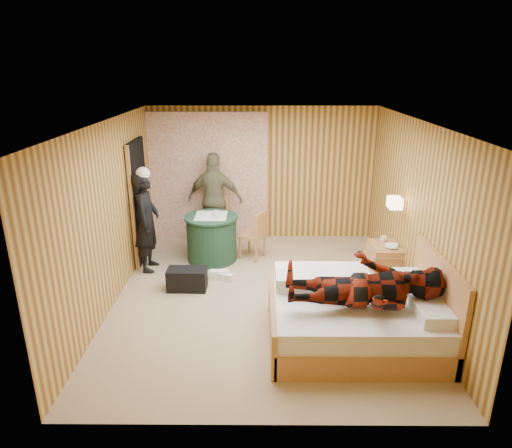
{
  "coord_description": "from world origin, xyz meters",
  "views": [
    {
      "loc": [
        -0.06,
        -5.91,
        3.19
      ],
      "look_at": [
        -0.1,
        0.21,
        1.05
      ],
      "focal_mm": 32.0,
      "sensor_mm": 36.0,
      "label": 1
    }
  ],
  "objects_px": {
    "bed": "(356,316)",
    "nightstand": "(384,262)",
    "wall_lamp": "(395,203)",
    "chair_far": "(216,217)",
    "round_table": "(212,238)",
    "man_at_table": "(215,199)",
    "woman_standing": "(147,222)",
    "man_on_bed": "(367,275)",
    "chair_near": "(256,232)",
    "duffel_bag": "(187,279)"
  },
  "relations": [
    {
      "from": "bed",
      "to": "nightstand",
      "type": "height_order",
      "value": "bed"
    },
    {
      "from": "wall_lamp",
      "to": "bed",
      "type": "bearing_deg",
      "value": -117.82
    },
    {
      "from": "bed",
      "to": "chair_far",
      "type": "height_order",
      "value": "bed"
    },
    {
      "from": "round_table",
      "to": "man_at_table",
      "type": "bearing_deg",
      "value": 90.0
    },
    {
      "from": "woman_standing",
      "to": "bed",
      "type": "bearing_deg",
      "value": -124.66
    },
    {
      "from": "man_at_table",
      "to": "man_on_bed",
      "type": "bearing_deg",
      "value": 129.66
    },
    {
      "from": "nightstand",
      "to": "chair_far",
      "type": "xyz_separation_m",
      "value": [
        -2.73,
        1.49,
        0.24
      ]
    },
    {
      "from": "man_at_table",
      "to": "chair_far",
      "type": "bearing_deg",
      "value": 115.42
    },
    {
      "from": "bed",
      "to": "chair_near",
      "type": "height_order",
      "value": "bed"
    },
    {
      "from": "chair_near",
      "to": "man_on_bed",
      "type": "distance_m",
      "value": 3.01
    },
    {
      "from": "wall_lamp",
      "to": "man_at_table",
      "type": "distance_m",
      "value": 3.27
    },
    {
      "from": "round_table",
      "to": "man_on_bed",
      "type": "height_order",
      "value": "man_on_bed"
    },
    {
      "from": "bed",
      "to": "nightstand",
      "type": "xyz_separation_m",
      "value": [
        0.76,
        1.63,
        -0.01
      ]
    },
    {
      "from": "nightstand",
      "to": "duffel_bag",
      "type": "relative_size",
      "value": 1.05
    },
    {
      "from": "nightstand",
      "to": "man_at_table",
      "type": "height_order",
      "value": "man_at_table"
    },
    {
      "from": "wall_lamp",
      "to": "duffel_bag",
      "type": "height_order",
      "value": "wall_lamp"
    },
    {
      "from": "chair_near",
      "to": "woman_standing",
      "type": "bearing_deg",
      "value": -46.88
    },
    {
      "from": "chair_near",
      "to": "wall_lamp",
      "type": "bearing_deg",
      "value": 94.21
    },
    {
      "from": "bed",
      "to": "woman_standing",
      "type": "xyz_separation_m",
      "value": [
        -2.97,
        2.03,
        0.5
      ]
    },
    {
      "from": "man_at_table",
      "to": "round_table",
      "type": "bearing_deg",
      "value": 99.05
    },
    {
      "from": "bed",
      "to": "chair_far",
      "type": "xyz_separation_m",
      "value": [
        -1.97,
        3.13,
        0.22
      ]
    },
    {
      "from": "chair_near",
      "to": "man_at_table",
      "type": "height_order",
      "value": "man_at_table"
    },
    {
      "from": "man_on_bed",
      "to": "round_table",
      "type": "bearing_deg",
      "value": 127.26
    },
    {
      "from": "duffel_bag",
      "to": "round_table",
      "type": "bearing_deg",
      "value": 77.65
    },
    {
      "from": "chair_far",
      "to": "woman_standing",
      "type": "height_order",
      "value": "woman_standing"
    },
    {
      "from": "round_table",
      "to": "man_on_bed",
      "type": "relative_size",
      "value": 0.51
    },
    {
      "from": "nightstand",
      "to": "man_at_table",
      "type": "bearing_deg",
      "value": 150.73
    },
    {
      "from": "round_table",
      "to": "duffel_bag",
      "type": "distance_m",
      "value": 1.17
    },
    {
      "from": "nightstand",
      "to": "chair_far",
      "type": "height_order",
      "value": "chair_far"
    },
    {
      "from": "wall_lamp",
      "to": "duffel_bag",
      "type": "relative_size",
      "value": 0.45
    },
    {
      "from": "wall_lamp",
      "to": "woman_standing",
      "type": "distance_m",
      "value": 3.84
    },
    {
      "from": "wall_lamp",
      "to": "woman_standing",
      "type": "bearing_deg",
      "value": 172.19
    },
    {
      "from": "chair_far",
      "to": "man_on_bed",
      "type": "bearing_deg",
      "value": -49.91
    },
    {
      "from": "chair_near",
      "to": "man_on_bed",
      "type": "relative_size",
      "value": 0.48
    },
    {
      "from": "chair_near",
      "to": "bed",
      "type": "bearing_deg",
      "value": 55.75
    },
    {
      "from": "round_table",
      "to": "chair_far",
      "type": "height_order",
      "value": "chair_far"
    },
    {
      "from": "chair_far",
      "to": "man_at_table",
      "type": "distance_m",
      "value": 0.33
    },
    {
      "from": "nightstand",
      "to": "duffel_bag",
      "type": "bearing_deg",
      "value": -173.67
    },
    {
      "from": "chair_far",
      "to": "man_at_table",
      "type": "bearing_deg",
      "value": 115.68
    },
    {
      "from": "nightstand",
      "to": "chair_far",
      "type": "distance_m",
      "value": 3.12
    },
    {
      "from": "bed",
      "to": "man_on_bed",
      "type": "relative_size",
      "value": 1.14
    },
    {
      "from": "bed",
      "to": "round_table",
      "type": "distance_m",
      "value": 3.13
    },
    {
      "from": "duffel_bag",
      "to": "man_on_bed",
      "type": "relative_size",
      "value": 0.33
    },
    {
      "from": "chair_near",
      "to": "man_at_table",
      "type": "xyz_separation_m",
      "value": [
        -0.76,
        0.71,
        0.37
      ]
    },
    {
      "from": "chair_far",
      "to": "bed",
      "type": "bearing_deg",
      "value": -48.45
    },
    {
      "from": "nightstand",
      "to": "chair_far",
      "type": "relative_size",
      "value": 0.65
    },
    {
      "from": "wall_lamp",
      "to": "chair_far",
      "type": "height_order",
      "value": "wall_lamp"
    },
    {
      "from": "bed",
      "to": "woman_standing",
      "type": "height_order",
      "value": "woman_standing"
    },
    {
      "from": "wall_lamp",
      "to": "man_at_table",
      "type": "height_order",
      "value": "man_at_table"
    },
    {
      "from": "wall_lamp",
      "to": "bed",
      "type": "xyz_separation_m",
      "value": [
        -0.8,
        -1.51,
        -0.98
      ]
    }
  ]
}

